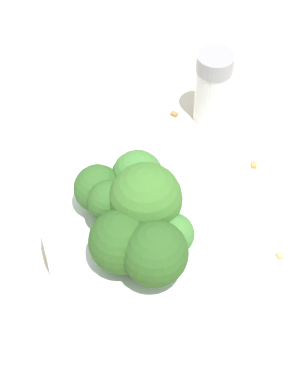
% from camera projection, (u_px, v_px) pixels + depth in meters
% --- Properties ---
extents(ground_plane, '(3.00, 3.00, 0.00)m').
position_uv_depth(ground_plane, '(144.00, 244.00, 0.56)').
color(ground_plane, beige).
extents(bowl, '(0.17, 0.17, 0.04)m').
position_uv_depth(bowl, '(144.00, 232.00, 0.54)').
color(bowl, silver).
rests_on(bowl, ground_plane).
extents(broccoli_floret_0, '(0.04, 0.04, 0.05)m').
position_uv_depth(broccoli_floret_0, '(136.00, 177.00, 0.52)').
color(broccoli_floret_0, '#8EB770').
rests_on(broccoli_floret_0, bowl).
extents(broccoli_floret_1, '(0.05, 0.05, 0.06)m').
position_uv_depth(broccoli_floret_1, '(153.00, 254.00, 0.47)').
color(broccoli_floret_1, '#84AD66').
rests_on(broccoli_floret_1, bowl).
extents(broccoli_floret_2, '(0.06, 0.06, 0.07)m').
position_uv_depth(broccoli_floret_2, '(142.00, 199.00, 0.49)').
color(broccoli_floret_2, '#7A9E5B').
rests_on(broccoli_floret_2, bowl).
extents(broccoli_floret_3, '(0.03, 0.03, 0.05)m').
position_uv_depth(broccoli_floret_3, '(108.00, 203.00, 0.50)').
color(broccoli_floret_3, '#84AD66').
rests_on(broccoli_floret_3, bowl).
extents(broccoli_floret_4, '(0.04, 0.04, 0.05)m').
position_uv_depth(broccoli_floret_4, '(96.00, 189.00, 0.52)').
color(broccoli_floret_4, '#8EB770').
rests_on(broccoli_floret_4, bowl).
extents(broccoli_floret_5, '(0.05, 0.05, 0.05)m').
position_uv_depth(broccoli_floret_5, '(120.00, 242.00, 0.48)').
color(broccoli_floret_5, '#8EB770').
rests_on(broccoli_floret_5, bowl).
extents(broccoli_floret_6, '(0.03, 0.03, 0.04)m').
position_uv_depth(broccoli_floret_6, '(171.00, 235.00, 0.49)').
color(broccoli_floret_6, '#84AD66').
rests_on(broccoli_floret_6, bowl).
extents(pepper_shaker, '(0.04, 0.04, 0.08)m').
position_uv_depth(pepper_shaker, '(211.00, 87.00, 0.63)').
color(pepper_shaker, silver).
rests_on(pepper_shaker, ground_plane).
extents(almond_crumb_0, '(0.01, 0.01, 0.01)m').
position_uv_depth(almond_crumb_0, '(253.00, 164.00, 0.61)').
color(almond_crumb_0, '#AD7F4C').
rests_on(almond_crumb_0, ground_plane).
extents(almond_crumb_1, '(0.01, 0.01, 0.01)m').
position_uv_depth(almond_crumb_1, '(165.00, 159.00, 0.62)').
color(almond_crumb_1, olive).
rests_on(almond_crumb_1, ground_plane).
extents(almond_crumb_2, '(0.01, 0.01, 0.01)m').
position_uv_depth(almond_crumb_2, '(278.00, 255.00, 0.55)').
color(almond_crumb_2, tan).
rests_on(almond_crumb_2, ground_plane).
extents(almond_crumb_3, '(0.01, 0.01, 0.01)m').
position_uv_depth(almond_crumb_3, '(173.00, 113.00, 0.66)').
color(almond_crumb_3, olive).
rests_on(almond_crumb_3, ground_plane).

